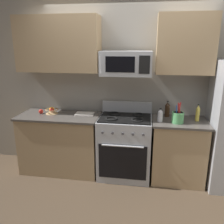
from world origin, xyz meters
The scene contains 15 objects.
ground_plane centered at (0.00, 0.00, 0.00)m, with size 16.00×16.00×0.00m, color #473828.
wall_back centered at (0.00, 0.99, 1.30)m, with size 8.00×0.10×2.60m, color #9E998E.
counter_left centered at (-1.00, 0.61, 0.46)m, with size 1.23×0.61×0.91m.
range_oven centered at (0.00, 0.62, 0.47)m, with size 0.76×0.65×1.09m.
counter_right centered at (0.77, 0.61, 0.46)m, with size 0.77×0.61×0.91m.
microwave centered at (0.00, 0.64, 1.69)m, with size 0.69×0.44×0.33m.
upper_cabinets_left centered at (-1.01, 0.77, 1.94)m, with size 1.22×0.34×0.79m.
upper_cabinets_right centered at (0.78, 0.77, 1.94)m, with size 0.76×0.34×0.79m.
utensil_crock centered at (0.72, 0.52, 0.99)m, with size 0.16×0.16×0.29m.
fruit_basket centered at (-1.14, 0.68, 0.95)m, with size 0.19×0.19×0.10m.
apple_loose centered at (-1.31, 0.65, 0.94)m, with size 0.07×0.07×0.07m, color red.
cutting_board centered at (-0.63, 0.71, 0.92)m, with size 0.28×0.20×0.02m, color silver.
bottle_oil centered at (1.00, 0.65, 1.02)m, with size 0.05×0.05×0.24m.
bottle_soy centered at (0.60, 0.80, 1.02)m, with size 0.07×0.07×0.23m.
bottle_vinegar centered at (0.49, 0.54, 1.00)m, with size 0.07×0.07×0.19m.
Camera 1 is at (0.31, -2.63, 1.95)m, focal length 37.79 mm.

